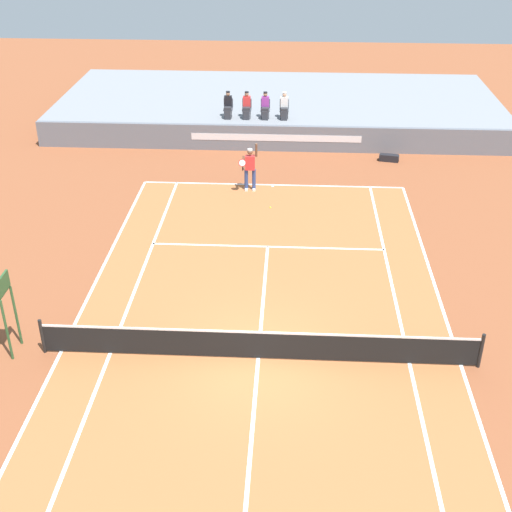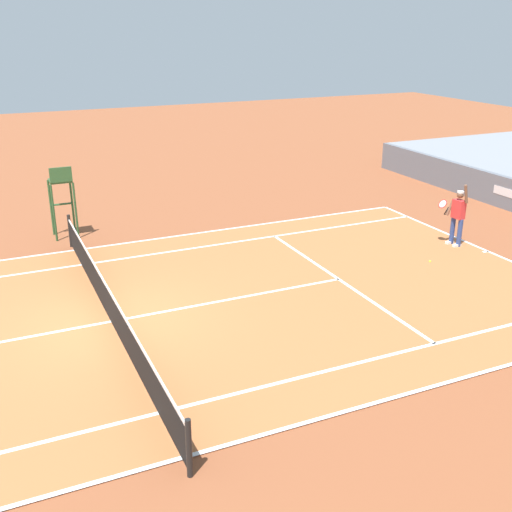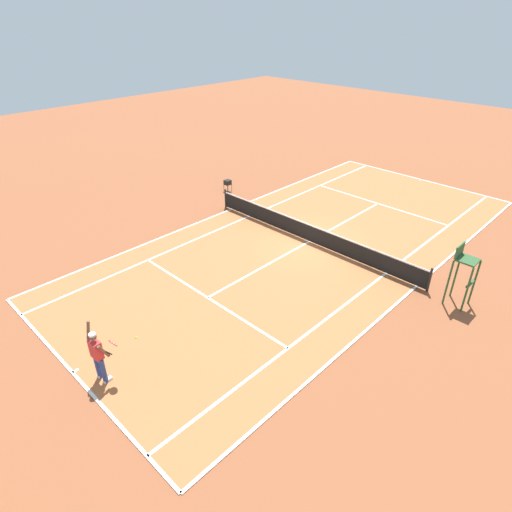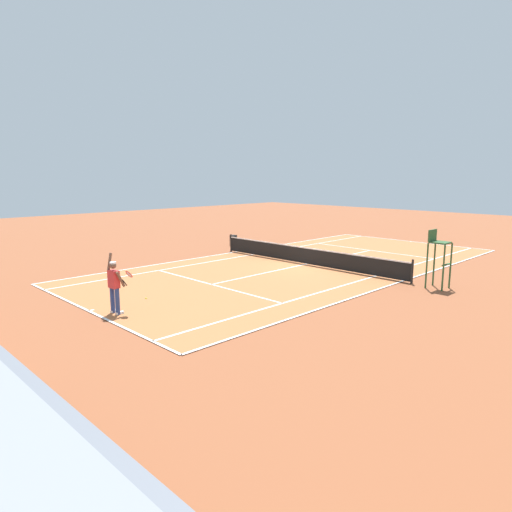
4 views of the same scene
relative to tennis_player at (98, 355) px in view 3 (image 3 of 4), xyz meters
name	(u,v)px [view 3 (image 3 of 4)]	position (x,y,z in m)	size (l,w,h in m)	color
ground_plane	(309,242)	(0.94, -11.34, -0.99)	(80.00, 80.00, 0.00)	brown
court	(309,242)	(0.94, -11.34, -0.98)	(11.08, 23.88, 0.03)	#B76638
net	(310,232)	(0.94, -11.34, -0.47)	(11.98, 0.10, 1.07)	black
tennis_player	(98,355)	(0.00, 0.00, 0.00)	(0.76, 0.65, 2.08)	navy
tennis_ball	(136,337)	(0.92, -1.71, -0.96)	(0.07, 0.07, 0.07)	#D1E533
umpire_chair	(463,268)	(-6.07, -11.34, 0.56)	(0.77, 0.77, 2.44)	#2D562D
ball_hopper	(228,182)	(8.61, -13.09, -0.42)	(0.36, 0.36, 0.70)	black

